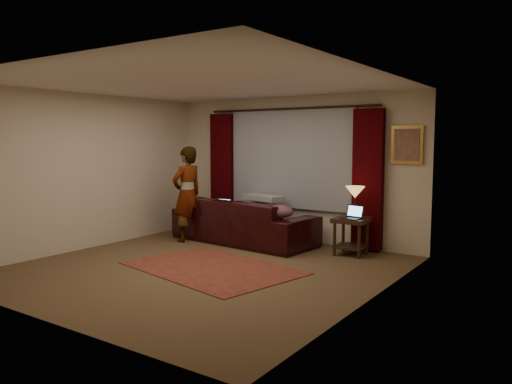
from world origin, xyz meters
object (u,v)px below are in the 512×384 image
end_table (351,236)px  person (187,194)px  sofa (243,212)px  laptop_sofa (221,205)px  laptop_table (351,212)px  tiffany_lamp (355,202)px

end_table → person: 3.02m
sofa → laptop_sofa: size_ratio=8.16×
end_table → laptop_table: laptop_table is taller
laptop_table → person: person is taller
sofa → laptop_sofa: (-0.42, -0.12, 0.11)m
sofa → laptop_table: (2.04, 0.05, 0.16)m
laptop_table → tiffany_lamp: bearing=110.0°
tiffany_lamp → laptop_table: 0.25m
sofa → tiffany_lamp: 2.05m
tiffany_lamp → laptop_sofa: bearing=-171.4°
tiffany_lamp → laptop_table: tiffany_lamp is taller
laptop_sofa → end_table: size_ratio=0.55×
laptop_table → person: (-2.94, -0.52, 0.15)m
laptop_sofa → laptop_table: 2.46m
sofa → person: (-0.90, -0.48, 0.32)m
laptop_sofa → tiffany_lamp: 2.46m
sofa → laptop_sofa: 0.45m
tiffany_lamp → laptop_table: size_ratio=1.56×
end_table → person: size_ratio=0.35×
sofa → person: size_ratio=1.56×
laptop_sofa → person: 0.64m
laptop_table → person: size_ratio=0.19×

